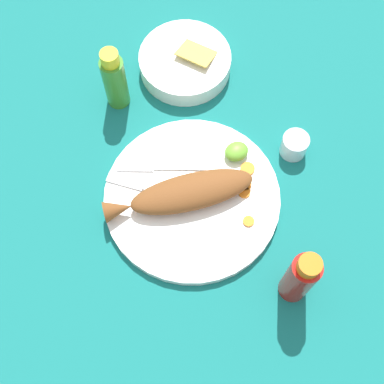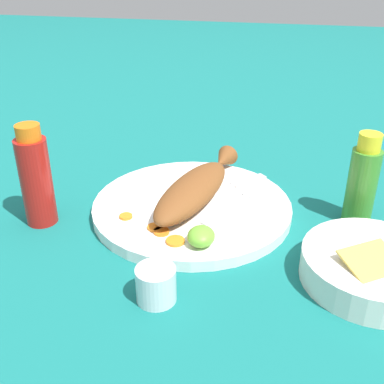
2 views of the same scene
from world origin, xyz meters
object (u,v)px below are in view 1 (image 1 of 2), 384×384
(fork_near, at_px, (148,188))
(guacamole_bowl, at_px, (185,61))
(main_plate, at_px, (192,198))
(fried_fish, at_px, (185,193))
(hot_sauce_bottle_green, at_px, (115,80))
(fork_far, at_px, (159,167))
(hot_sauce_bottle_red, at_px, (300,278))
(salt_cup, at_px, (295,147))

(fork_near, bearing_deg, guacamole_bowl, -86.89)
(main_plate, relative_size, guacamole_bowl, 1.73)
(main_plate, height_order, guacamole_bowl, guacamole_bowl)
(fried_fish, relative_size, hot_sauce_bottle_green, 1.87)
(hot_sauce_bottle_green, xyz_separation_m, guacamole_bowl, (0.15, 0.01, -0.05))
(fried_fish, relative_size, fork_far, 1.65)
(hot_sauce_bottle_red, bearing_deg, fork_near, 116.63)
(salt_cup, bearing_deg, fried_fish, 178.85)
(hot_sauce_bottle_green, height_order, guacamole_bowl, hot_sauce_bottle_green)
(fried_fish, relative_size, salt_cup, 5.49)
(main_plate, height_order, salt_cup, salt_cup)
(main_plate, xyz_separation_m, hot_sauce_bottle_red, (0.08, -0.23, 0.07))
(fork_near, bearing_deg, fried_fish, -178.57)
(fork_near, distance_m, hot_sauce_bottle_red, 0.32)
(fried_fish, distance_m, fork_far, 0.08)
(hot_sauce_bottle_red, relative_size, salt_cup, 3.21)
(fork_far, xyz_separation_m, salt_cup, (0.25, -0.08, 0.00))
(main_plate, height_order, fried_fish, fried_fish)
(fork_far, height_order, guacamole_bowl, guacamole_bowl)
(hot_sauce_bottle_green, distance_m, salt_cup, 0.37)
(fork_near, bearing_deg, salt_cup, -146.09)
(fried_fish, height_order, salt_cup, fried_fish)
(salt_cup, bearing_deg, fork_near, 169.41)
(guacamole_bowl, bearing_deg, salt_cup, -70.78)
(fork_near, xyz_separation_m, salt_cup, (0.29, -0.05, 0.00))
(fork_near, distance_m, guacamole_bowl, 0.29)
(main_plate, bearing_deg, fork_near, 141.43)
(guacamole_bowl, bearing_deg, hot_sauce_bottle_green, -177.94)
(main_plate, relative_size, fork_near, 2.30)
(hot_sauce_bottle_red, bearing_deg, fork_far, 108.61)
(hot_sauce_bottle_red, bearing_deg, hot_sauce_bottle_green, 101.93)
(guacamole_bowl, bearing_deg, fork_near, -131.39)
(fried_fish, distance_m, guacamole_bowl, 0.30)
(hot_sauce_bottle_green, relative_size, salt_cup, 2.93)
(main_plate, distance_m, fork_near, 0.08)
(fork_near, distance_m, fork_far, 0.05)
(fried_fish, distance_m, salt_cup, 0.23)
(main_plate, distance_m, guacamole_bowl, 0.30)
(main_plate, distance_m, hot_sauce_bottle_red, 0.25)
(hot_sauce_bottle_green, bearing_deg, fork_near, -99.88)
(hot_sauce_bottle_red, relative_size, guacamole_bowl, 0.87)
(fork_far, height_order, salt_cup, salt_cup)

